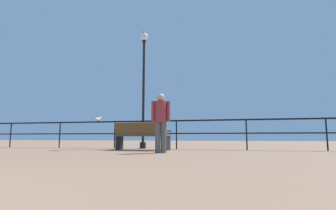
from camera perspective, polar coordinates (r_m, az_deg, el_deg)
name	(u,v)px	position (r m, az deg, el deg)	size (l,w,h in m)	color
pier_railing	(145,128)	(9.05, -5.24, -5.07)	(20.69, 0.05, 0.99)	black
bench_near_left	(142,134)	(8.11, -5.88, -6.57)	(1.76, 0.79, 0.86)	brown
lamppost_center	(144,75)	(9.60, -5.48, 6.64)	(0.30, 0.30, 4.45)	black
person_by_bench	(161,119)	(6.65, -1.64, -3.05)	(0.48, 0.30, 1.54)	#52514D
seagull_on_rail	(98,119)	(9.84, -15.43, -3.07)	(0.23, 0.38, 0.18)	silver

